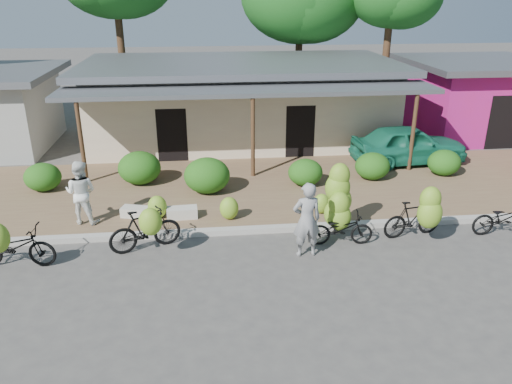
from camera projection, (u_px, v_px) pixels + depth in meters
ground at (280, 270)px, 11.69m from camera, size 100.00×100.00×0.00m
sidewalk at (256, 189)px, 16.27m from camera, size 60.00×6.00×0.12m
curb at (269, 229)px, 13.51m from camera, size 60.00×0.25×0.15m
shop_main at (241, 101)px, 21.11m from camera, size 13.00×8.50×3.35m
shop_pink at (475, 96)px, 22.24m from camera, size 6.00×6.00×3.25m
hedge_0 at (43, 177)px, 15.83m from camera, size 1.15×1.04×0.90m
hedge_1 at (139, 168)px, 16.37m from camera, size 1.39×1.25×1.09m
hedge_2 at (207, 175)px, 15.65m from camera, size 1.44×1.30×1.13m
hedge_3 at (305, 172)px, 16.27m from camera, size 1.13×1.02×0.88m
hedge_4 at (372, 166)px, 16.80m from camera, size 1.17×1.05×0.91m
hedge_5 at (444, 163)px, 17.19m from camera, size 1.13×1.02×0.88m
bike_far_left at (12, 245)px, 11.59m from camera, size 1.99×1.34×1.42m
bike_left at (146, 229)px, 12.32m from camera, size 1.89×1.40×1.38m
bike_center at (339, 211)px, 12.84m from camera, size 1.68×1.17×2.01m
bike_right at (418, 215)px, 12.86m from camera, size 1.75×1.29×1.64m
bike_far_right at (504, 218)px, 13.24m from camera, size 1.77×0.62×0.93m
loose_banana_a at (157, 207)px, 13.95m from camera, size 0.53×0.45×0.67m
loose_banana_b at (229, 208)px, 13.88m from camera, size 0.53×0.45×0.66m
loose_banana_c at (321, 204)px, 14.26m from camera, size 0.47×0.40×0.59m
sack_near at (182, 213)px, 14.04m from camera, size 0.87×0.44×0.30m
sack_far at (135, 212)px, 14.11m from camera, size 0.83×0.57×0.28m
vendor at (307, 220)px, 11.99m from camera, size 0.73×0.50×1.92m
bystander at (81, 192)px, 13.48m from camera, size 1.00×0.86×1.78m
teal_van at (409, 144)px, 18.26m from camera, size 4.29×1.97×1.43m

